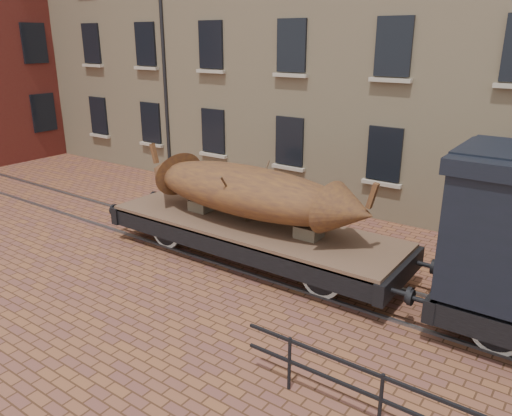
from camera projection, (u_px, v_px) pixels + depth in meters
The scene contains 4 objects.
ground at pixel (269, 265), 13.05m from camera, with size 90.00×90.00×0.00m, color brown.
rail_track at pixel (269, 264), 13.04m from camera, with size 30.00×1.52×0.06m.
flatcar_wagon at pixel (251, 231), 13.07m from camera, with size 9.10×2.47×1.37m.
iron_boat at pixel (247, 190), 12.81m from camera, with size 7.12×2.09×1.68m.
Camera 1 is at (6.63, -9.83, 5.65)m, focal length 35.00 mm.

